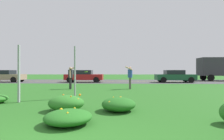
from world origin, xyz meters
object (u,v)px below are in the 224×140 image
Objects in this scene: frisbee_lime at (86,72)px; car_red_center_left at (84,76)px; car_dark_green_center_right at (175,76)px; box_truck_black at (223,68)px; person_thrower_dark_shirt at (70,76)px; person_catcher_blue_shirt at (130,76)px; car_tan_leftmost at (5,76)px; sign_post_by_roadside at (75,72)px; sign_post_near_path at (19,74)px.

frisbee_lime is 0.06× the size of car_red_center_left.
box_truck_black is at bearing 27.70° from car_dark_green_center_right.
person_catcher_blue_shirt is (4.44, 0.12, 0.02)m from person_thrower_dark_shirt.
car_red_center_left is at bearing 0.00° from car_tan_leftmost.
person_catcher_blue_shirt is 0.26× the size of box_truck_black.
person_thrower_dark_shirt is 13.26m from car_tan_leftmost.
car_tan_leftmost is at bearing 141.05° from person_thrower_dark_shirt.
sign_post_near_path is at bearing -147.85° from sign_post_by_roadside.
car_dark_green_center_right is at bearing 39.19° from person_thrower_dark_shirt.
box_truck_black reaches higher than car_tan_leftmost.
car_red_center_left is (-0.58, 8.33, -0.25)m from person_thrower_dark_shirt.
car_dark_green_center_right is (9.05, 8.31, -0.54)m from frisbee_lime.
person_catcher_blue_shirt is 9.63m from car_red_center_left.
person_catcher_blue_shirt is (5.09, 6.00, -0.22)m from sign_post_near_path.
sign_post_by_roadside is 4.80m from person_thrower_dark_shirt.
sign_post_by_roadside reaches higher than car_red_center_left.
frisbee_lime is at bearing 72.90° from sign_post_near_path.
sign_post_by_roadside reaches higher than sign_post_near_path.
frisbee_lime is (-0.27, 4.59, 0.00)m from sign_post_by_roadside.
person_catcher_blue_shirt is at bearing 49.69° from sign_post_near_path.
box_truck_black is at bearing 12.51° from car_red_center_left.
sign_post_near_path reaches higher than car_dark_green_center_right.
sign_post_near_path is 1.44× the size of person_thrower_dark_shirt.
sign_post_near_path is 17.19m from car_tan_leftmost.
frisbee_lime is at bearing -143.68° from box_truck_black.
sign_post_by_roadside is 23.86m from box_truck_black.
box_truck_black is (18.12, 12.48, 0.82)m from person_thrower_dark_shirt.
sign_post_near_path reaches higher than car_tan_leftmost.
person_catcher_blue_shirt is 0.38× the size of car_tan_leftmost.
car_tan_leftmost is at bearing 150.88° from person_catcher_blue_shirt.
box_truck_black is (16.68, 17.05, 0.52)m from sign_post_by_roadside.
box_truck_black is (18.77, 18.36, 0.58)m from sign_post_near_path.
frisbee_lime is at bearing -78.15° from car_red_center_left.
sign_post_by_roadside is 17.46m from car_tan_leftmost.
sign_post_by_roadside is 10.34× the size of frisbee_lime.
car_dark_green_center_right is (10.22, 8.33, -0.25)m from person_thrower_dark_shirt.
car_tan_leftmost is at bearing -171.70° from box_truck_black.
frisbee_lime is 0.04× the size of box_truck_black.
person_catcher_blue_shirt is 18.46m from box_truck_black.
car_dark_green_center_right is (8.78, 12.90, -0.54)m from sign_post_by_roadside.
car_dark_green_center_right is (20.53, 0.00, 0.00)m from car_tan_leftmost.
sign_post_by_roadside is at bearing 32.15° from sign_post_near_path.
sign_post_by_roadside is 15.62m from car_dark_green_center_right.
person_thrower_dark_shirt is 6.88× the size of frisbee_lime.
person_thrower_dark_shirt is 1.20m from frisbee_lime.
car_red_center_left is at bearing 89.71° from sign_post_near_path.
box_truck_black reaches higher than person_thrower_dark_shirt.
car_dark_green_center_right reaches higher than frisbee_lime.
box_truck_black reaches higher than car_dark_green_center_right.
frisbee_lime is 0.06× the size of car_dark_green_center_right.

